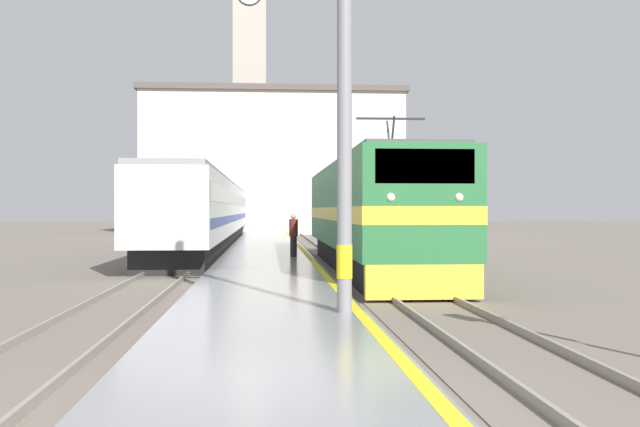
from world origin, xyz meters
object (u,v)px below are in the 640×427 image
locomotive_train (369,215)px  catenary_mast (349,74)px  passenger_train (214,212)px  clock_tower (250,80)px  person_on_platform (294,234)px

locomotive_train → catenary_mast: 13.74m
passenger_train → catenary_mast: (4.69, -32.89, 2.54)m
locomotive_train → clock_tower: (-5.46, 55.46, 14.30)m
passenger_train → clock_tower: bearing=87.7°
locomotive_train → person_on_platform: bearing=137.1°
passenger_train → person_on_platform: bearing=-76.0°
passenger_train → locomotive_train: bearing=-70.7°
catenary_mast → clock_tower: clock_tower is taller
catenary_mast → person_on_platform: bearing=91.5°
catenary_mast → person_on_platform: size_ratio=5.09×
person_on_platform → locomotive_train: bearing=-42.9°
catenary_mast → person_on_platform: catenary_mast is taller
person_on_platform → clock_tower: size_ratio=0.05×
locomotive_train → catenary_mast: bearing=-99.3°
catenary_mast → passenger_train: bearing=98.1°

